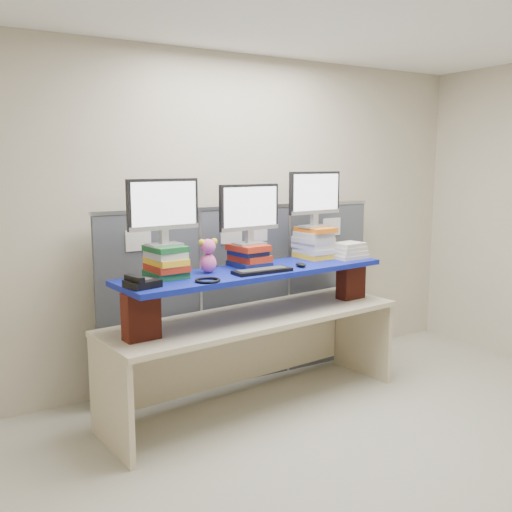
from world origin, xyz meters
TOP-DOWN VIEW (x-y plane):
  - room at (0.00, 0.00)m, footprint 5.00×4.00m
  - cubicle_partition at (-0.00, 1.78)m, footprint 2.60×0.06m
  - desk at (-0.21, 1.25)m, footprint 2.47×0.95m
  - brick_pier_left at (-1.17, 1.10)m, footprint 0.24×0.15m
  - brick_pier_right at (0.76, 1.30)m, footprint 0.24×0.15m
  - blue_board at (-0.21, 1.25)m, footprint 2.20×0.76m
  - book_stack_left at (-0.91, 1.29)m, footprint 0.26×0.32m
  - book_stack_center at (-0.20, 1.38)m, footprint 0.29×0.33m
  - book_stack_right at (0.47, 1.44)m, footprint 0.28×0.34m
  - monitor_left at (-0.92, 1.29)m, footprint 0.53×0.17m
  - monitor_center at (-0.20, 1.37)m, footprint 0.53×0.17m
  - monitor_right at (0.47, 1.44)m, footprint 0.53×0.17m
  - keyboard at (-0.24, 1.10)m, footprint 0.45×0.16m
  - mouse at (0.13, 1.14)m, footprint 0.11×0.13m
  - desk_phone at (-1.17, 1.07)m, footprint 0.23×0.22m
  - headset at (-0.73, 1.02)m, footprint 0.19×0.19m
  - plush_toy at (-0.58, 1.30)m, footprint 0.15×0.11m
  - binder_stack at (0.71, 1.28)m, footprint 0.29×0.24m

SIDE VIEW (x-z plane):
  - desk at x=-0.21m, z-range 0.22..0.95m
  - cubicle_partition at x=0.00m, z-range 0.00..1.53m
  - brick_pier_left at x=-1.17m, z-range 0.73..1.05m
  - brick_pier_right at x=0.76m, z-range 0.73..1.05m
  - blue_board at x=-0.21m, z-range 1.05..1.09m
  - headset at x=-0.73m, z-range 1.09..1.11m
  - keyboard at x=-0.24m, z-range 1.09..1.12m
  - mouse at x=0.13m, z-range 1.09..1.12m
  - desk_phone at x=-1.17m, z-range 1.08..1.16m
  - binder_stack at x=0.71m, z-range 1.08..1.22m
  - book_stack_center at x=-0.20m, z-range 1.09..1.26m
  - book_stack_left at x=-0.91m, z-range 1.09..1.31m
  - plush_toy at x=-0.58m, z-range 1.09..1.34m
  - book_stack_right at x=0.47m, z-range 1.09..1.35m
  - room at x=0.00m, z-range 0.00..2.80m
  - monitor_center at x=-0.20m, z-range 1.29..1.75m
  - monitor_left at x=-0.92m, z-range 1.35..1.81m
  - monitor_right at x=0.47m, z-range 1.38..1.84m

